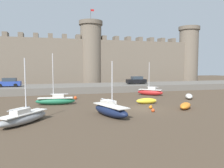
{
  "coord_description": "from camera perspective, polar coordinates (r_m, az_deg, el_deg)",
  "views": [
    {
      "loc": [
        -9.99,
        -23.07,
        4.87
      ],
      "look_at": [
        -1.94,
        5.52,
        2.5
      ],
      "focal_mm": 35.0,
      "sensor_mm": 36.0,
      "label": 1
    }
  ],
  "objects": [
    {
      "name": "castle",
      "position": [
        56.11,
        -5.5,
        6.63
      ],
      "size": [
        63.08,
        5.93,
        19.28
      ],
      "color": "#706354",
      "rests_on": "ground"
    },
    {
      "name": "quay_road",
      "position": [
        44.71,
        -2.75,
        -0.91
      ],
      "size": [
        69.15,
        10.0,
        1.22
      ],
      "primitive_type": "cube",
      "color": "#666059",
      "rests_on": "ground"
    },
    {
      "name": "mooring_buoy_near_shore",
      "position": [
        25.69,
        10.07,
        -5.97
      ],
      "size": [
        0.41,
        0.41,
        0.41
      ],
      "primitive_type": "sphere",
      "color": "orange",
      "rests_on": "ground"
    },
    {
      "name": "rowboat_foreground_right",
      "position": [
        26.75,
        18.61,
        -5.37
      ],
      "size": [
        2.9,
        2.97,
        0.7
      ],
      "color": "orange",
      "rests_on": "ground"
    },
    {
      "name": "car_quay_east",
      "position": [
        43.65,
        -25.31,
        0.35
      ],
      "size": [
        4.17,
        2.01,
        1.62
      ],
      "color": "#263F99",
      "rests_on": "quay_road"
    },
    {
      "name": "mooring_buoy_near_channel",
      "position": [
        24.0,
        10.66,
        -6.77
      ],
      "size": [
        0.38,
        0.38,
        0.38
      ],
      "primitive_type": "sphere",
      "color": "#E04C1E",
      "rests_on": "ground"
    },
    {
      "name": "sailboat_foreground_centre",
      "position": [
        37.67,
        9.96,
        -2.02
      ],
      "size": [
        4.08,
        3.74,
        5.61
      ],
      "color": "red",
      "rests_on": "ground"
    },
    {
      "name": "car_quay_centre_west",
      "position": [
        46.15,
        6.39,
        0.97
      ],
      "size": [
        4.17,
        2.01,
        1.62
      ],
      "color": "black",
      "rests_on": "quay_road"
    },
    {
      "name": "sailboat_foreground_left",
      "position": [
        21.5,
        -0.42,
        -6.77
      ],
      "size": [
        3.11,
        5.31,
        5.4
      ],
      "color": "#141E3D",
      "rests_on": "ground"
    },
    {
      "name": "mooring_buoy_mid_mud",
      "position": [
        33.0,
        -9.54,
        -3.57
      ],
      "size": [
        0.48,
        0.48,
        0.48
      ],
      "primitive_type": "sphere",
      "color": "#E04C1E",
      "rests_on": "ground"
    },
    {
      "name": "sailboat_near_channel_left",
      "position": [
        20.2,
        -22.06,
        -8.09
      ],
      "size": [
        4.33,
        4.84,
        5.6
      ],
      "color": "gray",
      "rests_on": "ground"
    },
    {
      "name": "sailboat_midflat_centre",
      "position": [
        28.95,
        -14.5,
        -4.15
      ],
      "size": [
        5.03,
        1.78,
        6.55
      ],
      "color": "#1E6B47",
      "rests_on": "ground"
    },
    {
      "name": "rowboat_near_channel_right",
      "position": [
        35.31,
        19.46,
        -3.01
      ],
      "size": [
        2.66,
        3.38,
        0.72
      ],
      "color": "silver",
      "rests_on": "ground"
    },
    {
      "name": "rowboat_midflat_left",
      "position": [
        29.08,
        9.04,
        -4.35
      ],
      "size": [
        2.88,
        1.19,
        0.75
      ],
      "color": "yellow",
      "rests_on": "ground"
    },
    {
      "name": "ground_plane",
      "position": [
        25.61,
        7.6,
        -6.44
      ],
      "size": [
        160.0,
        160.0,
        0.0
      ],
      "primitive_type": "plane",
      "color": "#4C3D2D"
    }
  ]
}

